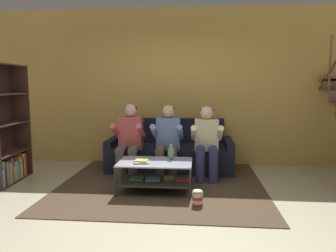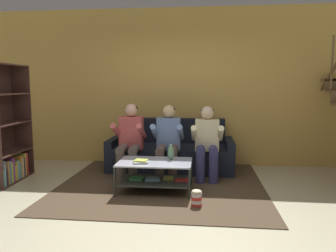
{
  "view_description": "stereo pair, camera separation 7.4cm",
  "coord_description": "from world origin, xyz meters",
  "px_view_note": "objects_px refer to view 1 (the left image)",
  "views": [
    {
      "loc": [
        0.54,
        -3.74,
        1.49
      ],
      "look_at": [
        0.11,
        0.99,
        0.9
      ],
      "focal_mm": 35.0,
      "sensor_mm": 36.0,
      "label": 1
    },
    {
      "loc": [
        0.62,
        -3.73,
        1.49
      ],
      "look_at": [
        0.11,
        0.99,
        0.9
      ],
      "focal_mm": 35.0,
      "sensor_mm": 36.0,
      "label": 2
    }
  ],
  "objects_px": {
    "person_seated_right": "(207,139)",
    "coffee_table": "(155,172)",
    "popcorn_tub": "(198,198)",
    "book_stack": "(141,162)",
    "vase": "(171,153)",
    "person_seated_left": "(130,137)",
    "bookshelf": "(4,141)",
    "person_seated_middle": "(168,138)",
    "couch": "(170,153)"
  },
  "relations": [
    {
      "from": "person_seated_right",
      "to": "coffee_table",
      "type": "distance_m",
      "value": 1.08
    },
    {
      "from": "coffee_table",
      "to": "popcorn_tub",
      "type": "height_order",
      "value": "coffee_table"
    },
    {
      "from": "popcorn_tub",
      "to": "coffee_table",
      "type": "bearing_deg",
      "value": 138.09
    },
    {
      "from": "coffee_table",
      "to": "book_stack",
      "type": "height_order",
      "value": "book_stack"
    },
    {
      "from": "vase",
      "to": "popcorn_tub",
      "type": "height_order",
      "value": "vase"
    },
    {
      "from": "person_seated_left",
      "to": "bookshelf",
      "type": "height_order",
      "value": "bookshelf"
    },
    {
      "from": "coffee_table",
      "to": "vase",
      "type": "relative_size",
      "value": 4.76
    },
    {
      "from": "vase",
      "to": "person_seated_left",
      "type": "bearing_deg",
      "value": 141.2
    },
    {
      "from": "coffee_table",
      "to": "vase",
      "type": "xyz_separation_m",
      "value": [
        0.21,
        0.14,
        0.25
      ]
    },
    {
      "from": "coffee_table",
      "to": "bookshelf",
      "type": "distance_m",
      "value": 2.41
    },
    {
      "from": "person_seated_middle",
      "to": "coffee_table",
      "type": "relative_size",
      "value": 1.15
    },
    {
      "from": "person_seated_right",
      "to": "vase",
      "type": "relative_size",
      "value": 5.37
    },
    {
      "from": "couch",
      "to": "person_seated_left",
      "type": "height_order",
      "value": "person_seated_left"
    },
    {
      "from": "person_seated_middle",
      "to": "book_stack",
      "type": "bearing_deg",
      "value": -108.97
    },
    {
      "from": "book_stack",
      "to": "popcorn_tub",
      "type": "distance_m",
      "value": 0.95
    },
    {
      "from": "person_seated_left",
      "to": "coffee_table",
      "type": "xyz_separation_m",
      "value": [
        0.52,
        -0.72,
        -0.37
      ]
    },
    {
      "from": "book_stack",
      "to": "popcorn_tub",
      "type": "height_order",
      "value": "book_stack"
    },
    {
      "from": "couch",
      "to": "book_stack",
      "type": "distance_m",
      "value": 1.39
    },
    {
      "from": "person_seated_right",
      "to": "vase",
      "type": "xyz_separation_m",
      "value": [
        -0.52,
        -0.58,
        -0.1
      ]
    },
    {
      "from": "vase",
      "to": "popcorn_tub",
      "type": "distance_m",
      "value": 0.88
    },
    {
      "from": "person_seated_middle",
      "to": "popcorn_tub",
      "type": "bearing_deg",
      "value": -68.7
    },
    {
      "from": "person_seated_right",
      "to": "book_stack",
      "type": "xyz_separation_m",
      "value": [
        -0.91,
        -0.84,
        -0.18
      ]
    },
    {
      "from": "bookshelf",
      "to": "couch",
      "type": "bearing_deg",
      "value": 22.07
    },
    {
      "from": "popcorn_tub",
      "to": "person_seated_middle",
      "type": "bearing_deg",
      "value": 111.3
    },
    {
      "from": "vase",
      "to": "couch",
      "type": "bearing_deg",
      "value": 95.3
    },
    {
      "from": "bookshelf",
      "to": "person_seated_right",
      "type": "bearing_deg",
      "value": 8.9
    },
    {
      "from": "couch",
      "to": "book_stack",
      "type": "xyz_separation_m",
      "value": [
        -0.29,
        -1.35,
        0.16
      ]
    },
    {
      "from": "book_stack",
      "to": "bookshelf",
      "type": "bearing_deg",
      "value": 170.93
    },
    {
      "from": "bookshelf",
      "to": "popcorn_tub",
      "type": "distance_m",
      "value": 3.11
    },
    {
      "from": "vase",
      "to": "popcorn_tub",
      "type": "bearing_deg",
      "value": -60.07
    },
    {
      "from": "person_seated_middle",
      "to": "person_seated_left",
      "type": "bearing_deg",
      "value": 179.89
    },
    {
      "from": "couch",
      "to": "person_seated_right",
      "type": "height_order",
      "value": "person_seated_right"
    },
    {
      "from": "person_seated_right",
      "to": "person_seated_middle",
      "type": "bearing_deg",
      "value": 179.84
    },
    {
      "from": "couch",
      "to": "vase",
      "type": "relative_size",
      "value": 10.05
    },
    {
      "from": "popcorn_tub",
      "to": "vase",
      "type": "bearing_deg",
      "value": 119.93
    },
    {
      "from": "coffee_table",
      "to": "bookshelf",
      "type": "bearing_deg",
      "value": 174.38
    },
    {
      "from": "person_seated_middle",
      "to": "bookshelf",
      "type": "height_order",
      "value": "bookshelf"
    },
    {
      "from": "bookshelf",
      "to": "book_stack",
      "type": "bearing_deg",
      "value": -9.07
    },
    {
      "from": "coffee_table",
      "to": "book_stack",
      "type": "distance_m",
      "value": 0.28
    },
    {
      "from": "coffee_table",
      "to": "vase",
      "type": "height_order",
      "value": "vase"
    },
    {
      "from": "person_seated_middle",
      "to": "book_stack",
      "type": "distance_m",
      "value": 0.91
    },
    {
      "from": "couch",
      "to": "person_seated_right",
      "type": "bearing_deg",
      "value": -39.8
    },
    {
      "from": "person_seated_left",
      "to": "popcorn_tub",
      "type": "height_order",
      "value": "person_seated_left"
    },
    {
      "from": "coffee_table",
      "to": "book_stack",
      "type": "bearing_deg",
      "value": -147.48
    },
    {
      "from": "coffee_table",
      "to": "popcorn_tub",
      "type": "distance_m",
      "value": 0.82
    },
    {
      "from": "bookshelf",
      "to": "popcorn_tub",
      "type": "xyz_separation_m",
      "value": [
        2.97,
        -0.77,
        -0.53
      ]
    },
    {
      "from": "person_seated_middle",
      "to": "couch",
      "type": "bearing_deg",
      "value": 90.0
    },
    {
      "from": "book_stack",
      "to": "bookshelf",
      "type": "relative_size",
      "value": 0.13
    },
    {
      "from": "person_seated_left",
      "to": "bookshelf",
      "type": "xyz_separation_m",
      "value": [
        -1.86,
        -0.49,
        -0.01
      ]
    },
    {
      "from": "couch",
      "to": "person_seated_middle",
      "type": "relative_size",
      "value": 1.84
    }
  ]
}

